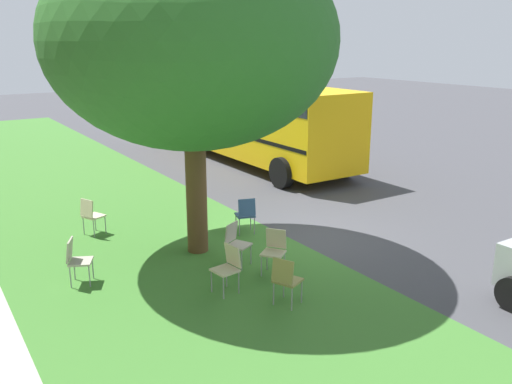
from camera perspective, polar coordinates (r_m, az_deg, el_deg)
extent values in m
plane|color=#424247|center=(12.48, 4.91, -4.98)|extent=(80.00, 80.00, 0.00)
cube|color=#3D752D|center=(10.95, -8.61, -8.15)|extent=(48.00, 6.00, 0.01)
cylinder|color=brown|center=(11.41, -6.30, 0.90)|extent=(0.44, 0.44, 3.00)
ellipsoid|color=#2D6B28|center=(11.03, -6.76, 15.49)|extent=(5.74, 5.74, 4.24)
cube|color=beige|center=(13.18, -16.66, -2.44)|extent=(0.54, 0.53, 0.04)
cube|color=beige|center=(13.01, -17.35, -1.63)|extent=(0.40, 0.23, 0.40)
cylinder|color=gray|center=(13.22, -15.52, -3.34)|extent=(0.02, 0.02, 0.42)
cylinder|color=gray|center=(13.49, -16.52, -3.04)|extent=(0.02, 0.02, 0.42)
cylinder|color=gray|center=(13.02, -16.65, -3.73)|extent=(0.02, 0.02, 0.42)
cylinder|color=gray|center=(13.29, -17.64, -3.42)|extent=(0.02, 0.02, 0.42)
cube|color=beige|center=(9.78, -3.29, -8.20)|extent=(0.47, 0.45, 0.04)
cube|color=beige|center=(9.78, -2.46, -6.65)|extent=(0.41, 0.14, 0.40)
cylinder|color=gray|center=(9.91, -4.70, -9.33)|extent=(0.02, 0.02, 0.42)
cylinder|color=gray|center=(9.65, -3.43, -10.04)|extent=(0.02, 0.02, 0.42)
cylinder|color=gray|center=(10.10, -3.11, -8.82)|extent=(0.02, 0.02, 0.42)
cylinder|color=gray|center=(9.84, -1.83, -9.50)|extent=(0.02, 0.02, 0.42)
cube|color=beige|center=(10.51, 1.81, -6.43)|extent=(0.58, 0.57, 0.04)
cube|color=beige|center=(10.58, 2.13, -4.88)|extent=(0.37, 0.31, 0.40)
cylinder|color=gray|center=(10.50, 0.57, -7.80)|extent=(0.02, 0.02, 0.42)
cylinder|color=gray|center=(10.40, 2.46, -8.06)|extent=(0.02, 0.02, 0.42)
cylinder|color=gray|center=(10.80, 1.17, -7.12)|extent=(0.02, 0.02, 0.42)
cylinder|color=gray|center=(10.69, 3.01, -7.36)|extent=(0.02, 0.02, 0.42)
cube|color=#ADA393|center=(10.89, -1.80, -5.60)|extent=(0.55, 0.56, 0.04)
cube|color=#ADA393|center=(10.90, -2.62, -4.26)|extent=(0.26, 0.39, 0.40)
cylinder|color=gray|center=(10.76, -1.51, -7.21)|extent=(0.02, 0.02, 0.42)
cylinder|color=gray|center=(11.04, -0.54, -6.58)|extent=(0.02, 0.02, 0.42)
cylinder|color=gray|center=(10.92, -3.05, -6.86)|extent=(0.02, 0.02, 0.42)
cylinder|color=gray|center=(11.20, -2.05, -6.25)|extent=(0.02, 0.02, 0.42)
cube|color=#335184|center=(12.71, -1.16, -2.43)|extent=(0.51, 0.52, 0.04)
cube|color=#335184|center=(12.47, -0.96, -1.63)|extent=(0.20, 0.41, 0.40)
cylinder|color=gray|center=(12.98, -0.57, -3.10)|extent=(0.02, 0.02, 0.42)
cylinder|color=gray|center=(12.90, -2.12, -3.24)|extent=(0.02, 0.02, 0.42)
cylinder|color=gray|center=(12.67, -0.17, -3.58)|extent=(0.02, 0.02, 0.42)
cylinder|color=gray|center=(12.59, -1.75, -3.72)|extent=(0.02, 0.02, 0.42)
cube|color=olive|center=(9.39, 3.37, -9.25)|extent=(0.54, 0.53, 0.04)
cube|color=olive|center=(9.15, 2.81, -8.29)|extent=(0.40, 0.24, 0.40)
cylinder|color=gray|center=(9.55, 4.82, -10.37)|extent=(0.02, 0.02, 0.42)
cylinder|color=gray|center=(9.70, 2.93, -9.88)|extent=(0.02, 0.02, 0.42)
cylinder|color=gray|center=(9.28, 3.78, -11.16)|extent=(0.02, 0.02, 0.42)
cylinder|color=gray|center=(9.44, 1.85, -10.63)|extent=(0.02, 0.02, 0.42)
cube|color=#ADA393|center=(10.63, -17.92, -6.95)|extent=(0.55, 0.54, 0.04)
cube|color=#ADA393|center=(10.59, -18.98, -5.76)|extent=(0.40, 0.25, 0.40)
cylinder|color=gray|center=(10.53, -17.08, -8.47)|extent=(0.02, 0.02, 0.42)
cylinder|color=gray|center=(10.85, -16.75, -7.70)|extent=(0.02, 0.02, 0.42)
cylinder|color=gray|center=(10.60, -18.90, -8.47)|extent=(0.02, 0.02, 0.42)
cylinder|color=gray|center=(10.92, -18.52, -7.71)|extent=(0.02, 0.02, 0.42)
cube|color=yellow|center=(20.32, -0.96, 7.89)|extent=(10.40, 2.44, 2.50)
cube|color=black|center=(20.37, -0.96, 6.92)|extent=(10.30, 2.46, 0.12)
cube|color=black|center=(20.22, -0.97, 10.42)|extent=(10.30, 2.46, 0.56)
cylinder|color=black|center=(23.41, -8.81, 5.90)|extent=(0.96, 0.28, 0.96)
cylinder|color=black|center=(24.53, -3.41, 6.51)|extent=(0.96, 0.28, 0.96)
cylinder|color=black|center=(16.57, 2.69, 2.03)|extent=(0.96, 0.28, 0.96)
cylinder|color=black|center=(18.12, 9.20, 3.03)|extent=(0.96, 0.28, 0.96)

